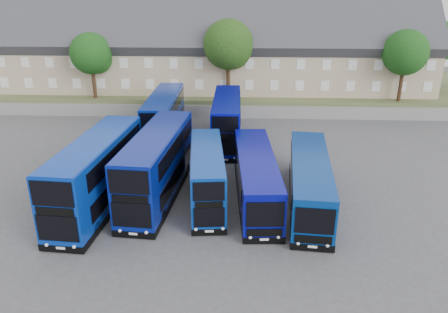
# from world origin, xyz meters

# --- Properties ---
(ground) EXTENTS (120.00, 120.00, 0.00)m
(ground) POSITION_xyz_m (0.00, 0.00, 0.00)
(ground) COLOR #4A4A4F
(ground) RESTS_ON ground
(retaining_wall) EXTENTS (70.00, 0.40, 1.50)m
(retaining_wall) POSITION_xyz_m (0.00, 24.00, 0.75)
(retaining_wall) COLOR slate
(retaining_wall) RESTS_ON ground
(earth_bank) EXTENTS (80.00, 20.00, 2.00)m
(earth_bank) POSITION_xyz_m (0.00, 34.00, 1.00)
(earth_bank) COLOR #47542F
(earth_bank) RESTS_ON ground
(terrace_row) EXTENTS (54.00, 10.40, 11.20)m
(terrace_row) POSITION_xyz_m (0.00, 30.00, 6.60)
(terrace_row) COLOR tan
(terrace_row) RESTS_ON earth_bank
(dd_front_left) EXTENTS (3.74, 12.44, 4.88)m
(dd_front_left) POSITION_xyz_m (-6.29, 1.61, 2.40)
(dd_front_left) COLOR #0830A4
(dd_front_left) RESTS_ON ground
(dd_front_mid) EXTENTS (3.80, 12.40, 4.86)m
(dd_front_mid) POSITION_xyz_m (-2.37, 3.33, 2.39)
(dd_front_mid) COLOR navy
(dd_front_mid) RESTS_ON ground
(dd_front_right) EXTENTS (3.28, 10.04, 3.92)m
(dd_front_right) POSITION_xyz_m (1.32, 2.67, 1.92)
(dd_front_right) COLOR #08349D
(dd_front_right) RESTS_ON ground
(dd_rear_left) EXTENTS (2.76, 11.56, 4.58)m
(dd_rear_left) POSITION_xyz_m (-4.06, 15.96, 2.25)
(dd_rear_left) COLOR #082592
(dd_rear_left) RESTS_ON ground
(dd_rear_right) EXTENTS (2.76, 11.41, 4.52)m
(dd_rear_right) POSITION_xyz_m (2.24, 15.40, 2.22)
(dd_rear_right) COLOR #080BA4
(dd_rear_right) RESTS_ON ground
(coach_east_a) EXTENTS (3.39, 12.56, 3.40)m
(coach_east_a) POSITION_xyz_m (4.84, 3.17, 1.67)
(coach_east_a) COLOR #070A8A
(coach_east_a) RESTS_ON ground
(coach_east_b) EXTENTS (3.76, 12.67, 3.42)m
(coach_east_b) POSITION_xyz_m (8.62, 2.53, 1.67)
(coach_east_b) COLOR navy
(coach_east_b) RESTS_ON ground
(tree_west) EXTENTS (4.80, 4.80, 7.65)m
(tree_west) POSITION_xyz_m (-13.85, 25.10, 7.05)
(tree_west) COLOR #382314
(tree_west) RESTS_ON earth_bank
(tree_mid) EXTENTS (5.76, 5.76, 9.18)m
(tree_mid) POSITION_xyz_m (2.15, 25.60, 8.07)
(tree_mid) COLOR #382314
(tree_mid) RESTS_ON earth_bank
(tree_east) EXTENTS (5.12, 5.12, 8.16)m
(tree_east) POSITION_xyz_m (22.15, 25.10, 7.39)
(tree_east) COLOR #382314
(tree_east) RESTS_ON earth_bank
(tree_far) EXTENTS (5.44, 5.44, 8.67)m
(tree_far) POSITION_xyz_m (28.15, 32.10, 7.73)
(tree_far) COLOR #382314
(tree_far) RESTS_ON earth_bank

